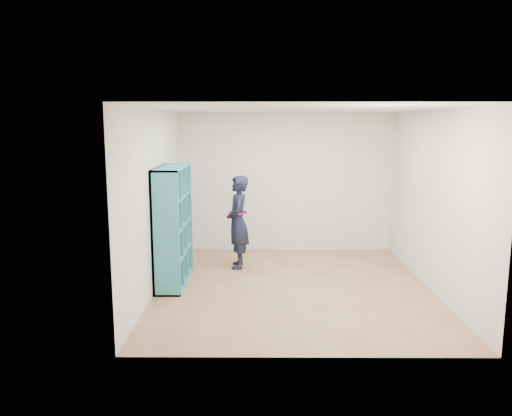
{
  "coord_description": "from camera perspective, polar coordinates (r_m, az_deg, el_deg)",
  "views": [
    {
      "loc": [
        -0.51,
        -7.09,
        2.4
      ],
      "look_at": [
        -0.55,
        0.3,
        1.14
      ],
      "focal_mm": 35.0,
      "sensor_mm": 36.0,
      "label": 1
    }
  ],
  "objects": [
    {
      "name": "wall_back",
      "position": [
        9.42,
        3.44,
        2.94
      ],
      "size": [
        4.0,
        0.02,
        2.6
      ],
      "primitive_type": "cube",
      "color": "silver",
      "rests_on": "floor"
    },
    {
      "name": "ceiling",
      "position": [
        7.11,
        4.54,
        11.25
      ],
      "size": [
        4.5,
        4.5,
        0.0
      ],
      "primitive_type": "plane",
      "color": "white",
      "rests_on": "wall_back"
    },
    {
      "name": "floor",
      "position": [
        7.5,
        4.28,
        -9.02
      ],
      "size": [
        4.5,
        4.5,
        0.0
      ],
      "primitive_type": "plane",
      "color": "brown",
      "rests_on": "ground"
    },
    {
      "name": "wall_left",
      "position": [
        7.33,
        -11.4,
        0.84
      ],
      "size": [
        0.02,
        4.5,
        2.6
      ],
      "primitive_type": "cube",
      "color": "silver",
      "rests_on": "floor"
    },
    {
      "name": "person",
      "position": [
        8.31,
        -2.08,
        -1.6
      ],
      "size": [
        0.4,
        0.58,
        1.55
      ],
      "rotation": [
        0.0,
        0.0,
        -1.52
      ],
      "color": "black",
      "rests_on": "floor"
    },
    {
      "name": "wall_front",
      "position": [
        4.99,
        6.22,
        -3.11
      ],
      "size": [
        4.0,
        0.02,
        2.6
      ],
      "primitive_type": "cube",
      "color": "silver",
      "rests_on": "floor"
    },
    {
      "name": "smartphone",
      "position": [
        8.36,
        -3.01,
        -0.83
      ],
      "size": [
        0.04,
        0.09,
        0.14
      ],
      "rotation": [
        0.28,
        0.0,
        0.33
      ],
      "color": "silver",
      "rests_on": "person"
    },
    {
      "name": "wall_right",
      "position": [
        7.6,
        19.62,
        0.78
      ],
      "size": [
        0.02,
        4.5,
        2.6
      ],
      "primitive_type": "cube",
      "color": "silver",
      "rests_on": "floor"
    },
    {
      "name": "bookshelf",
      "position": [
        7.59,
        -9.66,
        -2.16
      ],
      "size": [
        0.39,
        1.33,
        1.77
      ],
      "color": "teal",
      "rests_on": "floor"
    }
  ]
}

